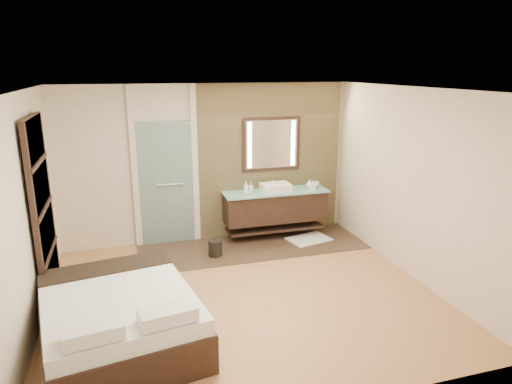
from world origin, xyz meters
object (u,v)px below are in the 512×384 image
object	(u,v)px
vanity	(275,206)
mirror_unit	(271,144)
bed	(119,318)
waste_bin	(215,248)

from	to	relation	value
vanity	mirror_unit	distance (m)	1.10
vanity	bed	xyz separation A→B (m)	(-2.69, -2.62, -0.27)
bed	mirror_unit	bearing A→B (deg)	36.98
bed	waste_bin	size ratio (longest dim) A/B	7.99
vanity	bed	world-z (taller)	vanity
vanity	waste_bin	world-z (taller)	vanity
mirror_unit	bed	bearing A→B (deg)	-133.29
mirror_unit	bed	distance (m)	4.14
bed	waste_bin	world-z (taller)	bed
mirror_unit	bed	size ratio (longest dim) A/B	0.48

